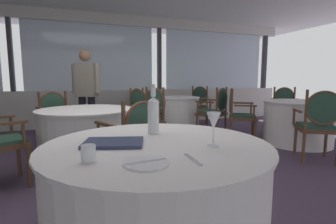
{
  "coord_description": "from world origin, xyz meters",
  "views": [
    {
      "loc": [
        -0.36,
        -2.78,
        1.1
      ],
      "look_at": [
        0.14,
        -1.39,
        0.91
      ],
      "focal_mm": 26.96,
      "sensor_mm": 36.0,
      "label": 1
    }
  ],
  "objects_px": {
    "wine_glass": "(214,122)",
    "dining_chair_0_3": "(141,104)",
    "water_tumbler": "(89,153)",
    "dining_chair_1_2": "(149,114)",
    "dining_chair_0_1": "(216,108)",
    "dining_chair_0_0": "(143,110)",
    "dining_chair_1_1": "(134,137)",
    "dining_chair_3_1": "(238,111)",
    "dining_chair_3_0": "(285,106)",
    "menu_book": "(114,143)",
    "dining_chair_0_2": "(197,103)",
    "water_bottle": "(153,114)",
    "diner_person_0": "(86,89)",
    "dining_chair_3_2": "(319,120)",
    "dining_chair_1_3": "(57,116)",
    "side_plate": "(146,163)"
  },
  "relations": [
    {
      "from": "wine_glass",
      "to": "dining_chair_0_3",
      "type": "xyz_separation_m",
      "value": [
        0.69,
        4.54,
        -0.34
      ]
    },
    {
      "from": "water_tumbler",
      "to": "dining_chair_1_2",
      "type": "height_order",
      "value": "dining_chair_1_2"
    },
    {
      "from": "dining_chair_0_1",
      "to": "dining_chair_1_2",
      "type": "height_order",
      "value": "dining_chair_1_2"
    },
    {
      "from": "dining_chair_0_0",
      "to": "dining_chair_1_1",
      "type": "relative_size",
      "value": 1.03
    },
    {
      "from": "wine_glass",
      "to": "dining_chair_0_0",
      "type": "distance_m",
      "value": 3.25
    },
    {
      "from": "dining_chair_1_2",
      "to": "dining_chair_3_1",
      "type": "relative_size",
      "value": 1.05
    },
    {
      "from": "dining_chair_0_3",
      "to": "dining_chair_3_0",
      "type": "relative_size",
      "value": 0.96
    },
    {
      "from": "dining_chair_0_0",
      "to": "menu_book",
      "type": "bearing_deg",
      "value": -140.73
    },
    {
      "from": "dining_chair_0_2",
      "to": "water_tumbler",
      "type": "bearing_deg",
      "value": 24.68
    },
    {
      "from": "water_bottle",
      "to": "dining_chair_0_2",
      "type": "distance_m",
      "value": 4.46
    },
    {
      "from": "diner_person_0",
      "to": "dining_chair_1_1",
      "type": "bearing_deg",
      "value": -141.96
    },
    {
      "from": "dining_chair_0_3",
      "to": "dining_chair_1_1",
      "type": "xyz_separation_m",
      "value": [
        -0.88,
        -3.36,
        0.02
      ]
    },
    {
      "from": "water_tumbler",
      "to": "dining_chair_1_2",
      "type": "xyz_separation_m",
      "value": [
        0.99,
        2.55,
        -0.2
      ]
    },
    {
      "from": "water_tumbler",
      "to": "dining_chair_3_2",
      "type": "relative_size",
      "value": 0.08
    },
    {
      "from": "dining_chair_1_3",
      "to": "dining_chair_3_0",
      "type": "relative_size",
      "value": 0.97
    },
    {
      "from": "side_plate",
      "to": "diner_person_0",
      "type": "height_order",
      "value": "diner_person_0"
    },
    {
      "from": "dining_chair_3_0",
      "to": "dining_chair_0_1",
      "type": "bearing_deg",
      "value": -58.55
    },
    {
      "from": "water_bottle",
      "to": "water_tumbler",
      "type": "bearing_deg",
      "value": -133.63
    },
    {
      "from": "side_plate",
      "to": "dining_chair_0_1",
      "type": "bearing_deg",
      "value": 54.97
    },
    {
      "from": "dining_chair_1_1",
      "to": "dining_chair_0_2",
      "type": "bearing_deg",
      "value": -59.44
    },
    {
      "from": "water_tumbler",
      "to": "dining_chair_3_0",
      "type": "distance_m",
      "value": 5.0
    },
    {
      "from": "wine_glass",
      "to": "dining_chair_3_0",
      "type": "bearing_deg",
      "value": 40.68
    },
    {
      "from": "water_tumbler",
      "to": "dining_chair_0_3",
      "type": "bearing_deg",
      "value": 73.56
    },
    {
      "from": "dining_chair_1_2",
      "to": "dining_chair_3_2",
      "type": "distance_m",
      "value": 2.35
    },
    {
      "from": "dining_chair_1_3",
      "to": "menu_book",
      "type": "bearing_deg",
      "value": -13.85
    },
    {
      "from": "diner_person_0",
      "to": "dining_chair_0_3",
      "type": "bearing_deg",
      "value": -22.83
    },
    {
      "from": "menu_book",
      "to": "dining_chair_1_2",
      "type": "height_order",
      "value": "dining_chair_1_2"
    },
    {
      "from": "wine_glass",
      "to": "dining_chair_0_3",
      "type": "bearing_deg",
      "value": 81.29
    },
    {
      "from": "water_bottle",
      "to": "dining_chair_0_2",
      "type": "bearing_deg",
      "value": 59.78
    },
    {
      "from": "dining_chair_0_1",
      "to": "diner_person_0",
      "type": "xyz_separation_m",
      "value": [
        -2.28,
        0.66,
        0.36
      ]
    },
    {
      "from": "dining_chair_3_0",
      "to": "diner_person_0",
      "type": "xyz_separation_m",
      "value": [
        -3.91,
        0.7,
        0.36
      ]
    },
    {
      "from": "dining_chair_0_3",
      "to": "dining_chair_1_2",
      "type": "distance_m",
      "value": 2.05
    },
    {
      "from": "dining_chair_0_0",
      "to": "dining_chair_1_3",
      "type": "xyz_separation_m",
      "value": [
        -1.43,
        -0.18,
        -0.01
      ]
    },
    {
      "from": "water_bottle",
      "to": "dining_chair_1_2",
      "type": "distance_m",
      "value": 2.18
    },
    {
      "from": "menu_book",
      "to": "dining_chair_3_2",
      "type": "relative_size",
      "value": 0.33
    },
    {
      "from": "side_plate",
      "to": "wine_glass",
      "type": "bearing_deg",
      "value": 20.87
    },
    {
      "from": "dining_chair_0_1",
      "to": "dining_chair_1_1",
      "type": "relative_size",
      "value": 1.05
    },
    {
      "from": "dining_chair_0_1",
      "to": "dining_chair_1_1",
      "type": "bearing_deg",
      "value": 98.88
    },
    {
      "from": "side_plate",
      "to": "menu_book",
      "type": "distance_m",
      "value": 0.39
    },
    {
      "from": "water_bottle",
      "to": "dining_chair_1_1",
      "type": "xyz_separation_m",
      "value": [
        0.03,
        0.75,
        -0.33
      ]
    },
    {
      "from": "side_plate",
      "to": "water_tumbler",
      "type": "bearing_deg",
      "value": 151.72
    },
    {
      "from": "side_plate",
      "to": "dining_chair_3_2",
      "type": "xyz_separation_m",
      "value": [
        2.73,
        1.39,
        -0.18
      ]
    },
    {
      "from": "wine_glass",
      "to": "dining_chair_0_2",
      "type": "bearing_deg",
      "value": 64.63
    },
    {
      "from": "menu_book",
      "to": "dining_chair_3_1",
      "type": "height_order",
      "value": "dining_chair_3_1"
    },
    {
      "from": "wine_glass",
      "to": "dining_chair_1_2",
      "type": "relative_size",
      "value": 0.19
    },
    {
      "from": "dining_chair_1_1",
      "to": "diner_person_0",
      "type": "xyz_separation_m",
      "value": [
        -0.35,
        2.43,
        0.38
      ]
    },
    {
      "from": "dining_chair_0_3",
      "to": "dining_chair_1_3",
      "type": "xyz_separation_m",
      "value": [
        -1.7,
        -1.51,
        0.02
      ]
    },
    {
      "from": "wine_glass",
      "to": "dining_chair_1_1",
      "type": "xyz_separation_m",
      "value": [
        -0.19,
        1.18,
        -0.33
      ]
    },
    {
      "from": "dining_chair_1_3",
      "to": "dining_chair_3_2",
      "type": "xyz_separation_m",
      "value": [
        3.31,
        -1.8,
        0.02
      ]
    },
    {
      "from": "dining_chair_0_0",
      "to": "dining_chair_0_2",
      "type": "relative_size",
      "value": 1.0
    }
  ]
}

